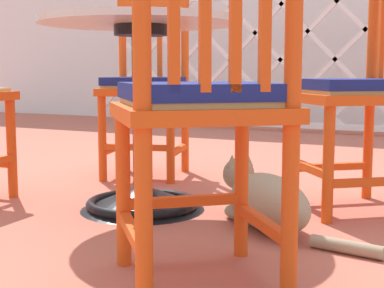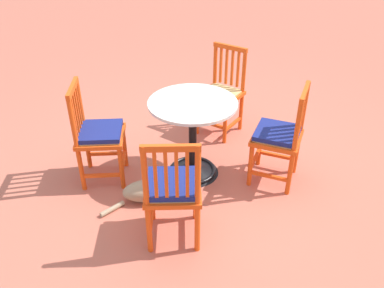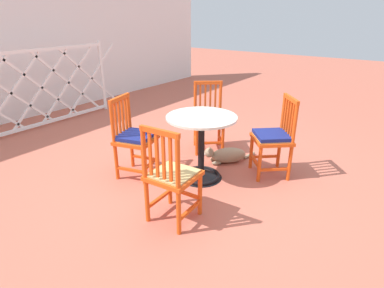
% 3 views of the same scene
% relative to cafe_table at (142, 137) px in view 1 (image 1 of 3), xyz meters
% --- Properties ---
extents(ground_plane, '(24.00, 24.00, 0.00)m').
position_rel_cafe_table_xyz_m(ground_plane, '(-0.05, 0.09, -0.28)').
color(ground_plane, '#BC604C').
extents(lattice_fence_panel, '(4.06, 0.06, 1.27)m').
position_rel_cafe_table_xyz_m(lattice_fence_panel, '(-0.49, 3.10, 0.35)').
color(lattice_fence_panel, white).
rests_on(lattice_fence_panel, ground_plane).
extents(cafe_table, '(0.76, 0.76, 0.73)m').
position_rel_cafe_table_xyz_m(cafe_table, '(0.00, 0.00, 0.00)').
color(cafe_table, black).
rests_on(cafe_table, ground_plane).
extents(orange_chair_by_planter, '(0.56, 0.56, 0.91)m').
position_rel_cafe_table_xyz_m(orange_chair_by_planter, '(0.73, 0.38, 0.16)').
color(orange_chair_by_planter, '#E04C14').
rests_on(orange_chair_by_planter, ground_plane).
extents(orange_chair_at_corner, '(0.50, 0.50, 0.91)m').
position_rel_cafe_table_xyz_m(orange_chair_at_corner, '(-0.38, 0.65, 0.16)').
color(orange_chair_at_corner, '#E04C14').
rests_on(orange_chair_at_corner, ground_plane).
extents(orange_chair_near_fence, '(0.56, 0.56, 0.91)m').
position_rel_cafe_table_xyz_m(orange_chair_near_fence, '(0.55, -0.60, 0.16)').
color(orange_chair_near_fence, '#E04C14').
rests_on(orange_chair_near_fence, ground_plane).
extents(tabby_cat, '(0.65, 0.46, 0.23)m').
position_rel_cafe_table_xyz_m(tabby_cat, '(0.51, -0.03, -0.19)').
color(tabby_cat, '#9E896B').
rests_on(tabby_cat, ground_plane).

